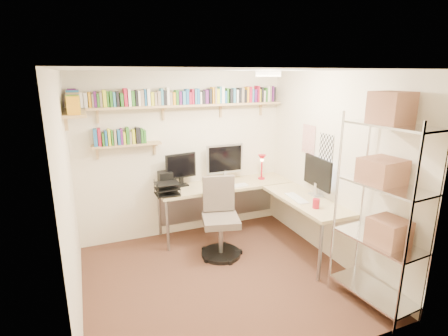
{
  "coord_description": "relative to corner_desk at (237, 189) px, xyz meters",
  "views": [
    {
      "loc": [
        -1.41,
        -3.57,
        2.46
      ],
      "look_at": [
        0.28,
        0.55,
        1.26
      ],
      "focal_mm": 28.0,
      "sensor_mm": 36.0,
      "label": 1
    }
  ],
  "objects": [
    {
      "name": "corner_desk",
      "position": [
        0.0,
        0.0,
        0.0
      ],
      "size": [
        2.26,
        2.11,
        1.4
      ],
      "color": "beige",
      "rests_on": "ground"
    },
    {
      "name": "room_shell",
      "position": [
        -0.64,
        -0.94,
        0.75
      ],
      "size": [
        3.24,
        3.04,
        2.52
      ],
      "color": "beige",
      "rests_on": "ground"
    },
    {
      "name": "office_chair",
      "position": [
        -0.41,
        -0.36,
        -0.34
      ],
      "size": [
        0.59,
        0.6,
        1.09
      ],
      "rotation": [
        0.0,
        0.0,
        -0.24
      ],
      "color": "black",
      "rests_on": "ground"
    },
    {
      "name": "wall_shelves",
      "position": [
        -1.05,
        0.36,
        1.23
      ],
      "size": [
        3.12,
        1.09,
        0.8
      ],
      "color": "tan",
      "rests_on": "ground"
    },
    {
      "name": "ground",
      "position": [
        -0.64,
        -0.94,
        -0.8
      ],
      "size": [
        3.2,
        3.2,
        0.0
      ],
      "primitive_type": "plane",
      "color": "#44271D",
      "rests_on": "ground"
    },
    {
      "name": "wire_rack",
      "position": [
        0.72,
        -2.03,
        0.61
      ],
      "size": [
        0.52,
        0.94,
        2.3
      ],
      "rotation": [
        0.0,
        0.0,
        0.09
      ],
      "color": "silver",
      "rests_on": "ground"
    }
  ]
}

